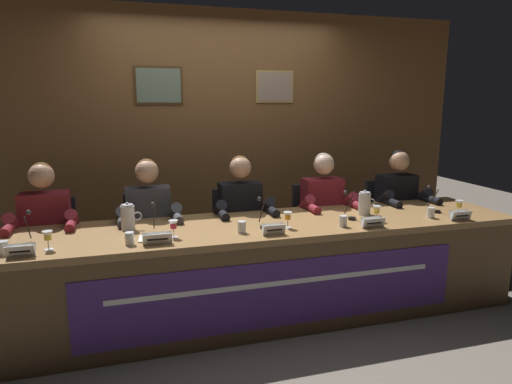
{
  "coord_description": "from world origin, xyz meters",
  "views": [
    {
      "loc": [
        -0.93,
        -3.21,
        1.67
      ],
      "look_at": [
        0.0,
        0.0,
        1.0
      ],
      "focal_mm": 31.34,
      "sensor_mm": 36.0,
      "label": 1
    }
  ],
  "objects_px": {
    "panelist_far_left": "(45,230)",
    "chair_left": "(150,247)",
    "conference_table": "(261,256)",
    "panelist_right": "(325,210)",
    "water_cup_right": "(343,222)",
    "panelist_far_right": "(400,204)",
    "juice_glass_center": "(288,217)",
    "microphone_right": "(350,210)",
    "water_cup_far_right": "(431,213)",
    "chair_far_left": "(52,256)",
    "water_pitcher_left_side": "(128,217)",
    "nameplate_left": "(157,239)",
    "juice_glass_far_left": "(48,237)",
    "panelist_left": "(149,222)",
    "nameplate_far_right": "(460,215)",
    "nameplate_right": "(373,223)",
    "water_pitcher_right_side": "(365,203)",
    "chair_right": "(316,233)",
    "panelist_center": "(242,216)",
    "juice_glass_far_right": "(459,205)",
    "water_cup_center": "(242,228)",
    "chair_far_right": "(387,227)",
    "nameplate_far_left": "(20,251)",
    "nameplate_center": "(274,229)",
    "microphone_center": "(262,217)",
    "microphone_far_left": "(28,234)",
    "document_stack_left": "(155,238)",
    "juice_glass_left": "(173,226)",
    "juice_glass_right": "(377,211)",
    "microphone_far_right": "(434,203)",
    "water_cup_far_left": "(4,249)",
    "chair_center": "(237,240)",
    "microphone_left": "(154,224)",
    "water_cup_left": "(130,239)"
  },
  "relations": [
    {
      "from": "nameplate_left",
      "to": "juice_glass_center",
      "type": "height_order",
      "value": "juice_glass_center"
    },
    {
      "from": "panelist_left",
      "to": "panelist_far_right",
      "type": "height_order",
      "value": "same"
    },
    {
      "from": "nameplate_center",
      "to": "juice_glass_center",
      "type": "xyz_separation_m",
      "value": [
        0.15,
        0.14,
        0.05
      ]
    },
    {
      "from": "nameplate_left",
      "to": "chair_center",
      "type": "bearing_deg",
      "value": 50.67
    },
    {
      "from": "juice_glass_left",
      "to": "nameplate_far_right",
      "type": "distance_m",
      "value": 2.25
    },
    {
      "from": "nameplate_right",
      "to": "water_pitcher_left_side",
      "type": "distance_m",
      "value": 1.82
    },
    {
      "from": "panelist_center",
      "to": "chair_right",
      "type": "bearing_deg",
      "value": 14.25
    },
    {
      "from": "juice_glass_center",
      "to": "chair_far_right",
      "type": "xyz_separation_m",
      "value": [
        1.38,
        0.81,
        -0.4
      ]
    },
    {
      "from": "conference_table",
      "to": "water_pitcher_right_side",
      "type": "relative_size",
      "value": 20.12
    },
    {
      "from": "nameplate_far_left",
      "to": "juice_glass_center",
      "type": "relative_size",
      "value": 1.32
    },
    {
      "from": "chair_far_left",
      "to": "water_cup_center",
      "type": "relative_size",
      "value": 10.6
    },
    {
      "from": "juice_glass_right",
      "to": "microphone_far_right",
      "type": "relative_size",
      "value": 0.57
    },
    {
      "from": "conference_table",
      "to": "juice_glass_center",
      "type": "relative_size",
      "value": 34.07
    },
    {
      "from": "juice_glass_far_left",
      "to": "panelist_left",
      "type": "relative_size",
      "value": 0.1
    },
    {
      "from": "water_cup_far_left",
      "to": "document_stack_left",
      "type": "xyz_separation_m",
      "value": [
        0.91,
        0.06,
        -0.03
      ]
    },
    {
      "from": "water_cup_far_left",
      "to": "water_pitcher_left_side",
      "type": "xyz_separation_m",
      "value": [
        0.74,
        0.35,
        0.06
      ]
    },
    {
      "from": "chair_left",
      "to": "juice_glass_center",
      "type": "bearing_deg",
      "value": -39.58
    },
    {
      "from": "microphone_right",
      "to": "water_cup_far_right",
      "type": "height_order",
      "value": "microphone_right"
    },
    {
      "from": "conference_table",
      "to": "panelist_center",
      "type": "height_order",
      "value": "panelist_center"
    },
    {
      "from": "panelist_far_left",
      "to": "conference_table",
      "type": "bearing_deg",
      "value": -19.24
    },
    {
      "from": "nameplate_left",
      "to": "microphone_right",
      "type": "distance_m",
      "value": 1.56
    },
    {
      "from": "microphone_far_left",
      "to": "panelist_far_right",
      "type": "bearing_deg",
      "value": 9.15
    },
    {
      "from": "water_cup_center",
      "to": "chair_far_right",
      "type": "relative_size",
      "value": 0.09
    },
    {
      "from": "juice_glass_left",
      "to": "water_cup_right",
      "type": "height_order",
      "value": "juice_glass_left"
    },
    {
      "from": "panelist_left",
      "to": "nameplate_right",
      "type": "xyz_separation_m",
      "value": [
        1.59,
        -0.78,
        0.08
      ]
    },
    {
      "from": "water_cup_right",
      "to": "panelist_far_right",
      "type": "bearing_deg",
      "value": 35.6
    },
    {
      "from": "panelist_far_left",
      "to": "chair_left",
      "type": "bearing_deg",
      "value": 14.25
    },
    {
      "from": "juice_glass_far_right",
      "to": "nameplate_far_right",
      "type": "bearing_deg",
      "value": -125.85
    },
    {
      "from": "microphone_center",
      "to": "chair_left",
      "type": "bearing_deg",
      "value": 137.77
    },
    {
      "from": "water_cup_left",
      "to": "nameplate_left",
      "type": "bearing_deg",
      "value": -14.57
    },
    {
      "from": "chair_center",
      "to": "microphone_right",
      "type": "xyz_separation_m",
      "value": [
        0.77,
        -0.68,
        0.39
      ]
    },
    {
      "from": "microphone_right",
      "to": "water_pitcher_right_side",
      "type": "height_order",
      "value": "microphone_right"
    },
    {
      "from": "conference_table",
      "to": "panelist_right",
      "type": "distance_m",
      "value": 0.97
    },
    {
      "from": "conference_table",
      "to": "water_cup_right",
      "type": "bearing_deg",
      "value": -13.05
    },
    {
      "from": "water_cup_right",
      "to": "chair_far_right",
      "type": "bearing_deg",
      "value": 42.71
    },
    {
      "from": "nameplate_far_left",
      "to": "microphone_right",
      "type": "distance_m",
      "value": 2.37
    },
    {
      "from": "chair_far_left",
      "to": "water_pitcher_left_side",
      "type": "distance_m",
      "value": 0.91
    },
    {
      "from": "panelist_left",
      "to": "panelist_far_right",
      "type": "distance_m",
      "value": 2.36
    },
    {
      "from": "chair_left",
      "to": "juice_glass_center",
      "type": "relative_size",
      "value": 7.26
    },
    {
      "from": "chair_right",
      "to": "water_cup_far_right",
      "type": "height_order",
      "value": "chair_right"
    },
    {
      "from": "panelist_far_left",
      "to": "chair_left",
      "type": "height_order",
      "value": "panelist_far_left"
    },
    {
      "from": "nameplate_far_left",
      "to": "water_cup_left",
      "type": "relative_size",
      "value": 1.92
    },
    {
      "from": "microphone_right",
      "to": "water_cup_far_right",
      "type": "distance_m",
      "value": 0.67
    },
    {
      "from": "panelist_left",
      "to": "nameplate_far_right",
      "type": "height_order",
      "value": "panelist_left"
    },
    {
      "from": "juice_glass_far_right",
      "to": "document_stack_left",
      "type": "height_order",
      "value": "juice_glass_far_right"
    },
    {
      "from": "microphone_left",
      "to": "water_cup_center",
      "type": "xyz_separation_m",
      "value": [
        0.6,
        -0.14,
        -0.04
      ]
    },
    {
      "from": "water_cup_far_right",
      "to": "nameplate_far_right",
      "type": "bearing_deg",
      "value": -36.96
    },
    {
      "from": "nameplate_far_left",
      "to": "nameplate_left",
      "type": "relative_size",
      "value": 0.86
    },
    {
      "from": "juice_glass_far_left",
      "to": "panelist_left",
      "type": "height_order",
      "value": "panelist_left"
    },
    {
      "from": "nameplate_right",
      "to": "panelist_far_right",
      "type": "height_order",
      "value": "panelist_far_right"
    }
  ]
}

